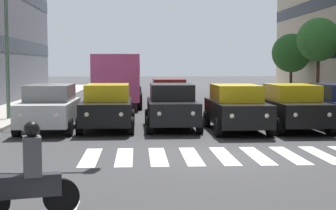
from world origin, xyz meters
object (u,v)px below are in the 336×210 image
car_3 (172,106)px  car_4 (108,106)px  car_row2_0 (169,95)px  car_5 (50,107)px  motorcycle_with_rider (28,178)px  car_1 (292,107)px  street_tree_3 (291,53)px  bus_behind_traffic (119,74)px  street_tree_2 (319,40)px  street_lamp_right (20,17)px  traffic_light_gantry (18,19)px  car_2 (236,107)px

car_3 → car_4: same height
car_4 → car_row2_0: (-2.75, -6.82, 0.00)m
car_5 → motorcycle_with_rider: (-1.48, 10.92, -0.24)m
car_5 → car_1: bearing=178.0°
car_1 → street_tree_3: 18.09m
car_row2_0 → motorcycle_with_rider: bearing=79.3°
car_3 → car_row2_0: size_ratio=1.00×
bus_behind_traffic → car_row2_0: bearing=117.9°
motorcycle_with_rider → street_tree_3: size_ratio=0.37×
street_tree_2 → street_lamp_right: bearing=26.6°
traffic_light_gantry → motorcycle_with_rider: bearing=103.8°
car_2 → street_lamp_right: street_lamp_right is taller
car_1 → street_tree_3: size_ratio=0.99×
traffic_light_gantry → street_tree_3: 25.97m
car_4 → car_5: same height
car_5 → motorcycle_with_rider: car_5 is taller
car_1 → car_5: 9.08m
car_1 → bus_behind_traffic: size_ratio=0.42×
car_4 → street_tree_3: 20.71m
car_row2_0 → bus_behind_traffic: (2.75, -5.21, 0.97)m
car_4 → bus_behind_traffic: bus_behind_traffic is taller
car_1 → street_tree_3: (-5.16, -17.18, 2.38)m
car_3 → car_5: (4.57, 0.36, 0.00)m
car_4 → car_2: bearing=170.9°
traffic_light_gantry → car_row2_0: bearing=-112.3°
car_2 → car_row2_0: 7.85m
street_lamp_right → street_tree_2: (-15.84, -7.92, -0.54)m
bus_behind_traffic → car_5: bearing=80.1°
bus_behind_traffic → car_3: bearing=101.6°
car_1 → car_5: same height
car_2 → traffic_light_gantry: size_ratio=0.81×
street_tree_3 → street_lamp_right: bearing=40.6°
car_1 → car_3: bearing=-8.6°
car_4 → car_5: (2.13, 0.22, 0.00)m
car_2 → street_tree_3: (-7.34, -17.40, 2.38)m
car_2 → traffic_light_gantry: bearing=32.0°
car_4 → street_tree_3: street_tree_3 is taller
car_5 → street_tree_3: size_ratio=0.99×
car_5 → street_tree_3: street_tree_3 is taller
bus_behind_traffic → street_tree_3: bearing=-159.2°
car_4 → car_3: bearing=-176.7°
car_5 → car_row2_0: size_ratio=1.00×
car_1 → motorcycle_with_rider: (7.59, 10.59, -0.24)m
bus_behind_traffic → traffic_light_gantry: bearing=82.9°
car_row2_0 → street_tree_3: 13.77m
street_tree_2 → street_tree_3: bearing=-91.1°
traffic_light_gantry → street_tree_3: traffic_light_gantry is taller
car_4 → street_tree_2: (-12.00, -10.86, 3.05)m
car_2 → car_3: (2.33, -0.90, 0.00)m
car_2 → car_4: (4.77, -0.77, 0.00)m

